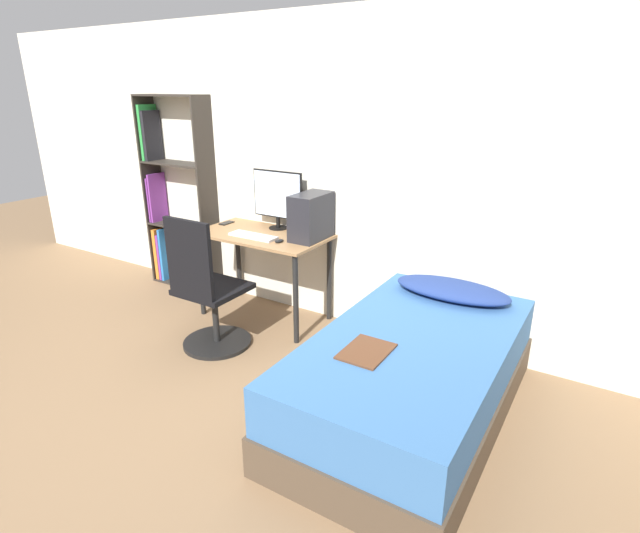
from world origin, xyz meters
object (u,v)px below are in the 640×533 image
(bed, at_px, (411,377))
(monitor, at_px, (278,197))
(office_chair, at_px, (208,299))
(pc_tower, at_px, (311,217))
(keyboard, at_px, (253,236))
(bookshelf, at_px, (171,201))

(bed, distance_m, monitor, 1.99)
(monitor, bearing_deg, office_chair, -91.92)
(bed, height_order, pc_tower, pc_tower)
(keyboard, relative_size, pc_tower, 1.11)
(keyboard, bearing_deg, bookshelf, 166.76)
(bookshelf, height_order, bed, bookshelf)
(bookshelf, distance_m, pc_tower, 1.73)
(pc_tower, bearing_deg, monitor, 164.74)
(monitor, bearing_deg, keyboard, -92.88)
(bed, relative_size, keyboard, 4.49)
(bookshelf, relative_size, keyboard, 4.37)
(office_chair, height_order, monitor, monitor)
(bed, xyz_separation_m, keyboard, (-1.63, 0.53, 0.51))
(bed, relative_size, monitor, 3.83)
(monitor, height_order, pc_tower, monitor)
(keyboard, bearing_deg, pc_tower, 26.49)
(bookshelf, bearing_deg, pc_tower, -2.96)
(monitor, distance_m, keyboard, 0.42)
(monitor, distance_m, pc_tower, 0.44)
(monitor, bearing_deg, bookshelf, -178.95)
(bookshelf, bearing_deg, bed, -15.98)
(keyboard, bearing_deg, monitor, 87.12)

